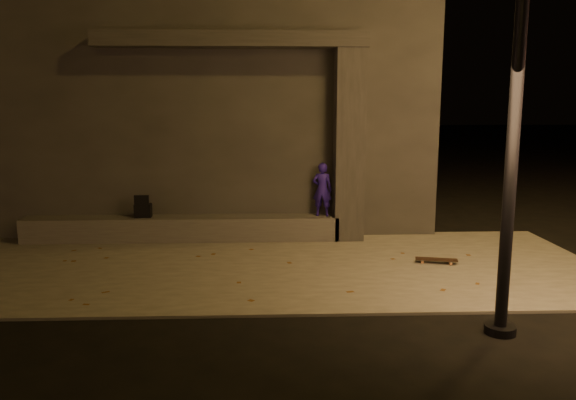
{
  "coord_description": "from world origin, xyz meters",
  "views": [
    {
      "loc": [
        0.13,
        -6.85,
        2.65
      ],
      "look_at": [
        0.47,
        2.0,
        1.11
      ],
      "focal_mm": 35.0,
      "sensor_mm": 36.0,
      "label": 1
    }
  ],
  "objects_px": {
    "skateboarder": "(322,189)",
    "skateboard": "(436,260)",
    "backpack": "(143,209)",
    "column": "(349,146)"
  },
  "relations": [
    {
      "from": "column",
      "to": "skateboarder",
      "type": "distance_m",
      "value": 0.97
    },
    {
      "from": "skateboard",
      "to": "skateboarder",
      "type": "bearing_deg",
      "value": 146.95
    },
    {
      "from": "skateboarder",
      "to": "backpack",
      "type": "height_order",
      "value": "skateboarder"
    },
    {
      "from": "column",
      "to": "skateboarder",
      "type": "relative_size",
      "value": 3.49
    },
    {
      "from": "skateboarder",
      "to": "skateboard",
      "type": "relative_size",
      "value": 1.48
    },
    {
      "from": "column",
      "to": "skateboard",
      "type": "xyz_separation_m",
      "value": [
        1.22,
        -1.79,
        -1.74
      ]
    },
    {
      "from": "backpack",
      "to": "skateboard",
      "type": "bearing_deg",
      "value": -20.21
    },
    {
      "from": "column",
      "to": "skateboarder",
      "type": "xyz_separation_m",
      "value": [
        -0.5,
        0.0,
        -0.83
      ]
    },
    {
      "from": "skateboarder",
      "to": "column",
      "type": "bearing_deg",
      "value": -165.55
    },
    {
      "from": "skateboarder",
      "to": "backpack",
      "type": "distance_m",
      "value": 3.45
    }
  ]
}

